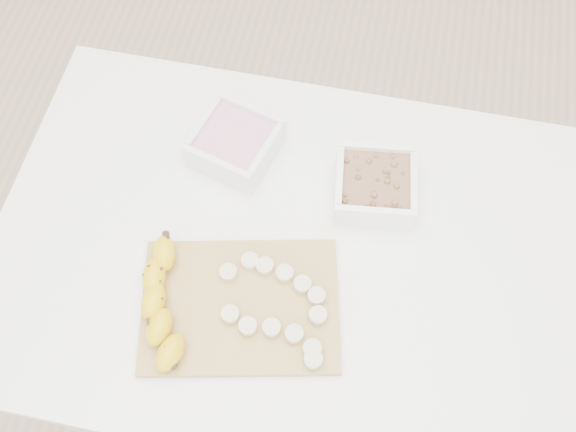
% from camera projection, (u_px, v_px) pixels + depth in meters
% --- Properties ---
extents(ground, '(3.50, 3.50, 0.00)m').
position_uv_depth(ground, '(286.00, 358.00, 1.76)').
color(ground, '#C6AD89').
rests_on(ground, ground).
extents(table, '(1.00, 0.70, 0.75)m').
position_uv_depth(table, '(285.00, 268.00, 1.18)').
color(table, white).
rests_on(table, ground).
extents(bowl_yogurt, '(0.17, 0.17, 0.06)m').
position_uv_depth(bowl_yogurt, '(235.00, 143.00, 1.15)').
color(bowl_yogurt, white).
rests_on(bowl_yogurt, table).
extents(bowl_granola, '(0.15, 0.15, 0.06)m').
position_uv_depth(bowl_granola, '(375.00, 186.00, 1.11)').
color(bowl_granola, white).
rests_on(bowl_granola, table).
extents(cutting_board, '(0.36, 0.29, 0.01)m').
position_uv_depth(cutting_board, '(240.00, 306.00, 1.03)').
color(cutting_board, tan).
rests_on(cutting_board, table).
extents(banana, '(0.09, 0.22, 0.04)m').
position_uv_depth(banana, '(163.00, 305.00, 1.01)').
color(banana, '#E2B80C').
rests_on(banana, cutting_board).
extents(banana_slices, '(0.19, 0.17, 0.02)m').
position_uv_depth(banana_slices, '(279.00, 305.00, 1.02)').
color(banana_slices, beige).
rests_on(banana_slices, cutting_board).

